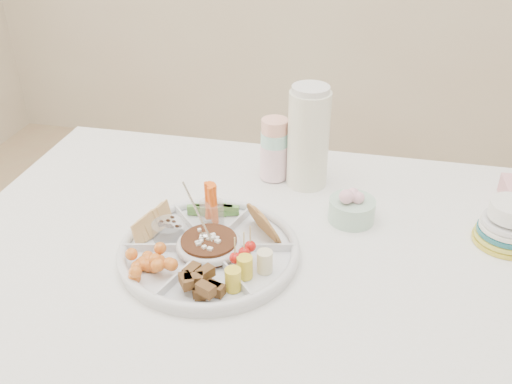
% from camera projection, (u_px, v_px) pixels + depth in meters
% --- Properties ---
extents(dining_table, '(1.52, 1.02, 0.76)m').
position_uv_depth(dining_table, '(284.00, 374.00, 1.43)').
color(dining_table, white).
rests_on(dining_table, floor).
extents(party_tray, '(0.45, 0.45, 0.04)m').
position_uv_depth(party_tray, '(209.00, 248.00, 1.21)').
color(party_tray, white).
rests_on(party_tray, dining_table).
extents(bean_dip, '(0.14, 0.14, 0.04)m').
position_uv_depth(bean_dip, '(209.00, 245.00, 1.21)').
color(bean_dip, '#592F1F').
rests_on(bean_dip, party_tray).
extents(tortillas, '(0.12, 0.12, 0.06)m').
position_uv_depth(tortillas, '(262.00, 222.00, 1.25)').
color(tortillas, '#9A693E').
rests_on(tortillas, party_tray).
extents(carrot_cucumber, '(0.13, 0.13, 0.10)m').
position_uv_depth(carrot_cucumber, '(212.00, 199.00, 1.30)').
color(carrot_cucumber, '#FD6014').
rests_on(carrot_cucumber, party_tray).
extents(pita_raisins, '(0.12, 0.12, 0.06)m').
position_uv_depth(pita_raisins, '(160.00, 223.00, 1.25)').
color(pita_raisins, '#E0B16B').
rests_on(pita_raisins, party_tray).
extents(cherries, '(0.14, 0.14, 0.05)m').
position_uv_depth(cherries, '(151.00, 262.00, 1.15)').
color(cherries, orange).
rests_on(cherries, party_tray).
extents(granola_chunks, '(0.11, 0.11, 0.04)m').
position_uv_depth(granola_chunks, '(204.00, 283.00, 1.09)').
color(granola_chunks, brown).
rests_on(granola_chunks, party_tray).
extents(banana_tomato, '(0.12, 0.12, 0.09)m').
position_uv_depth(banana_tomato, '(263.00, 253.00, 1.14)').
color(banana_tomato, '#E9E484').
rests_on(banana_tomato, party_tray).
extents(cup_stack, '(0.09, 0.09, 0.20)m').
position_uv_depth(cup_stack, '(274.00, 143.00, 1.47)').
color(cup_stack, silver).
rests_on(cup_stack, dining_table).
extents(thermos, '(0.13, 0.13, 0.27)m').
position_uv_depth(thermos, '(308.00, 136.00, 1.42)').
color(thermos, white).
rests_on(thermos, dining_table).
extents(flower_bowl, '(0.13, 0.13, 0.08)m').
position_uv_depth(flower_bowl, '(352.00, 205.00, 1.32)').
color(flower_bowl, silver).
rests_on(flower_bowl, dining_table).
extents(plate_stack, '(0.17, 0.17, 0.09)m').
position_uv_depth(plate_stack, '(509.00, 225.00, 1.24)').
color(plate_stack, gold).
rests_on(plate_stack, dining_table).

